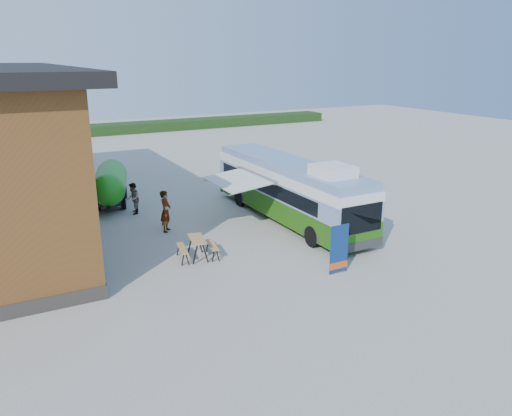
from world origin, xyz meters
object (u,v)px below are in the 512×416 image
person_a (166,211)px  bus (289,188)px  picnic_table (197,243)px  person_b (133,199)px  banner (339,254)px  slurry_tanker (110,182)px

person_a → bus: bearing=-67.7°
picnic_table → person_b: bearing=106.0°
banner → person_a: size_ratio=0.98×
bus → person_a: size_ratio=5.71×
picnic_table → person_a: bearing=101.4°
picnic_table → person_a: (-0.08, 3.76, 0.34)m
banner → person_a: (-4.29, 7.61, 0.20)m
slurry_tanker → bus: bearing=-28.9°
bus → person_a: bus is taller
bus → picnic_table: 6.52m
bus → picnic_table: size_ratio=6.53×
person_a → slurry_tanker: size_ratio=0.35×
slurry_tanker → person_b: bearing=-60.5°
picnic_table → slurry_tanker: bearing=108.1°
slurry_tanker → picnic_table: bearing=-66.8°
banner → person_b: (-4.94, 11.03, 0.04)m
banner → person_a: person_a is taller
bus → banner: bearing=-105.4°
picnic_table → person_a: size_ratio=0.87×
person_b → banner: bearing=42.3°
person_a → slurry_tanker: bearing=46.0°
person_b → slurry_tanker: (-0.61, 2.38, 0.41)m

